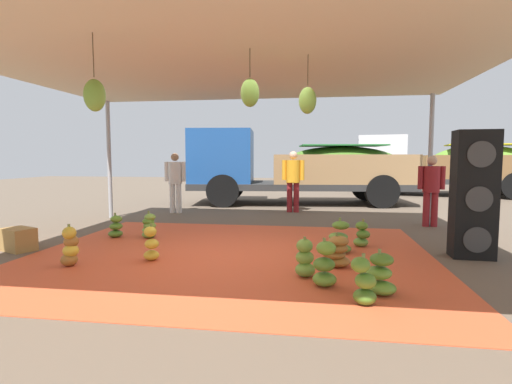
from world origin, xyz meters
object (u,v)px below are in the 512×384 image
banana_bunch_2 (70,248)px  worker_1 (293,177)px  banana_bunch_7 (364,283)px  worker_0 (431,185)px  banana_bunch_3 (305,259)px  crate_0 (18,239)px  banana_bunch_5 (337,252)px  speaker_stack (474,195)px  banana_bunch_0 (340,238)px  cargo_truck_main (293,166)px  banana_bunch_1 (325,266)px  banana_bunch_10 (381,275)px  banana_bunch_4 (149,227)px  banana_bunch_8 (151,245)px  banana_bunch_6 (116,227)px  banana_bunch_9 (362,235)px  worker_2 (175,178)px  cargo_truck_far (441,164)px

banana_bunch_2 → worker_1: (2.75, 5.96, 0.72)m
banana_bunch_7 → worker_0: bearing=68.2°
banana_bunch_2 → worker_0: 7.19m
banana_bunch_3 → crate_0: size_ratio=1.01×
banana_bunch_5 → worker_1: size_ratio=0.29×
banana_bunch_5 → speaker_stack: (2.04, 0.84, 0.75)m
banana_bunch_0 → banana_bunch_2: bearing=-160.5°
cargo_truck_main → banana_bunch_1: bearing=-84.1°
banana_bunch_3 → banana_bunch_10: banana_bunch_3 is taller
banana_bunch_3 → banana_bunch_5: 0.67m
banana_bunch_5 → speaker_stack: speaker_stack is taller
crate_0 → banana_bunch_4: bearing=36.0°
banana_bunch_8 → worker_0: size_ratio=0.36×
banana_bunch_3 → banana_bunch_6: (-3.60, 1.95, -0.03)m
banana_bunch_3 → speaker_stack: speaker_stack is taller
banana_bunch_7 → banana_bunch_6: bearing=146.2°
banana_bunch_0 → banana_bunch_6: 4.16m
banana_bunch_7 → speaker_stack: size_ratio=0.28×
banana_bunch_9 → worker_0: worker_0 is taller
banana_bunch_8 → worker_1: worker_1 is taller
cargo_truck_main → crate_0: size_ratio=14.36×
banana_bunch_6 → banana_bunch_8: (1.37, -1.52, 0.04)m
banana_bunch_7 → cargo_truck_main: (-1.24, 8.84, 0.99)m
banana_bunch_2 → cargo_truck_main: size_ratio=0.08×
banana_bunch_8 → speaker_stack: (4.71, 0.93, 0.72)m
banana_bunch_7 → crate_0: size_ratio=1.07×
banana_bunch_0 → banana_bunch_3: bearing=-111.1°
banana_bunch_9 → speaker_stack: speaker_stack is taller
cargo_truck_main → worker_0: (3.23, -3.84, -0.32)m
banana_bunch_2 → worker_2: 5.41m
cargo_truck_main → speaker_stack: bearing=-64.9°
banana_bunch_6 → banana_bunch_8: bearing=-48.1°
banana_bunch_9 → crate_0: banana_bunch_9 is taller
banana_bunch_4 → cargo_truck_main: size_ratio=0.07×
banana_bunch_3 → banana_bunch_8: bearing=169.2°
banana_bunch_0 → crate_0: (-5.17, -0.60, -0.06)m
banana_bunch_0 → banana_bunch_4: bearing=169.5°
banana_bunch_3 → banana_bunch_4: same height
speaker_stack → crate_0: size_ratio=3.81×
banana_bunch_2 → banana_bunch_0: bearing=19.5°
banana_bunch_6 → banana_bunch_10: banana_bunch_10 is taller
banana_bunch_4 → banana_bunch_5: bearing=-23.3°
banana_bunch_8 → banana_bunch_2: bearing=-156.9°
cargo_truck_far → speaker_stack: bearing=-104.0°
worker_0 → banana_bunch_9: bearing=-126.8°
banana_bunch_0 → banana_bunch_3: size_ratio=1.11×
banana_bunch_9 → cargo_truck_far: (4.16, 10.00, 1.05)m
speaker_stack → banana_bunch_7: bearing=-129.4°
banana_bunch_1 → banana_bunch_8: bearing=162.2°
worker_2 → crate_0: 4.78m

